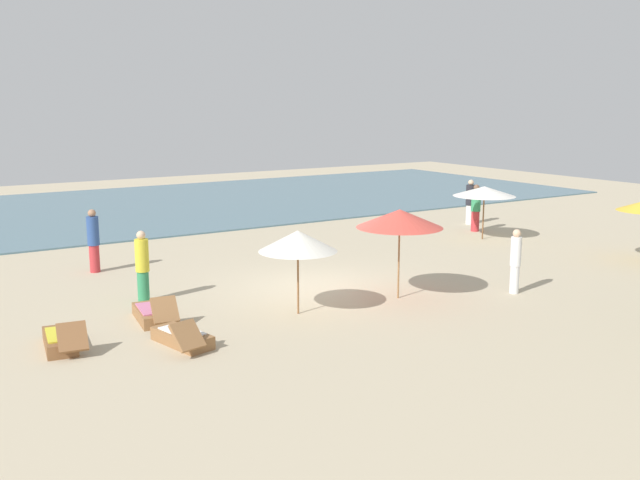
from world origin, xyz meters
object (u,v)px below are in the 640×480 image
umbrella_1 (484,191)px  person_2 (515,261)px  umbrella_0 (400,218)px  person_4 (142,266)px  person_3 (93,240)px  lounger_4 (152,314)px  lounger_3 (183,337)px  person_1 (470,202)px  person_0 (476,208)px  umbrella_2 (298,241)px  lounger_2 (61,340)px

umbrella_1 → person_2: bearing=-128.7°
umbrella_1 → umbrella_0: bearing=-148.6°
person_4 → person_3: bearing=92.4°
umbrella_0 → lounger_4: 6.52m
lounger_3 → person_4: bearing=83.6°
lounger_4 → person_3: size_ratio=0.93×
person_1 → person_2: person_1 is taller
umbrella_0 → lounger_4: umbrella_0 is taller
person_4 → umbrella_1: bearing=6.3°
lounger_4 → person_4: bearing=77.4°
lounger_3 → lounger_4: 1.96m
umbrella_0 → person_2: 3.38m
lounger_4 → person_0: 15.36m
lounger_3 → lounger_4: size_ratio=1.02×
person_2 → person_3: bearing=136.3°
lounger_3 → person_2: (8.99, -0.77, 0.71)m
person_2 → person_3: (-8.74, 8.36, 0.07)m
umbrella_2 → umbrella_0: bearing=-3.8°
umbrella_0 → person_3: 9.26m
lounger_2 → lounger_4: size_ratio=1.01×
person_4 → umbrella_2: bearing=-47.0°
umbrella_0 → umbrella_2: bearing=176.2°
lounger_4 → umbrella_2: bearing=-21.9°
umbrella_1 → umbrella_2: size_ratio=1.12×
person_2 → person_0: bearing=52.0°
person_1 → person_4: bearing=-164.7°
person_0 → person_4: bearing=-168.8°
person_3 → person_2: bearing=-43.7°
lounger_3 → person_3: person_3 is taller
umbrella_1 → lounger_4: (-13.70, -3.19, -1.60)m
umbrella_2 → lounger_3: size_ratio=1.13×
person_1 → person_2: bearing=-127.8°
lounger_2 → umbrella_0: bearing=-4.6°
person_1 → person_3: 15.42m
umbrella_0 → person_0: size_ratio=1.26×
umbrella_2 → lounger_3: umbrella_2 is taller
umbrella_1 → lounger_2: (-15.92, -3.99, -1.60)m
umbrella_0 → person_0: bearing=35.0°
lounger_2 → lounger_3: bearing=-27.9°
umbrella_0 → lounger_2: umbrella_0 is taller
umbrella_0 → person_3: (-5.84, 7.09, -1.13)m
umbrella_0 → person_4: (-5.68, 3.18, -1.16)m
lounger_4 → person_4: size_ratio=0.96×
lounger_4 → person_4: (0.39, 1.72, 0.75)m
umbrella_0 → person_4: umbrella_0 is taller
person_1 → person_4: person_1 is taller
umbrella_2 → person_0: umbrella_2 is taller
umbrella_1 → person_4: (-13.32, -1.47, -0.85)m
lounger_2 → person_3: size_ratio=0.94×
umbrella_2 → lounger_4: umbrella_2 is taller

